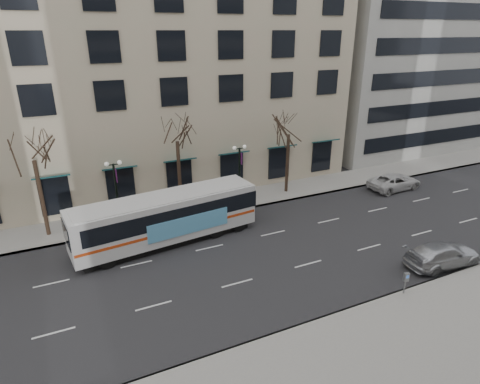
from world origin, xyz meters
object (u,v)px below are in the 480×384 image
tree_far_right (289,124)px  lamp_post_right (240,172)px  pay_station (406,279)px  tree_far_mid (177,129)px  tree_far_left (31,147)px  silver_car (443,254)px  city_bus (168,217)px  lamp_post_left (117,190)px  white_pickup (395,182)px

tree_far_right → lamp_post_right: tree_far_right is taller
pay_station → tree_far_mid: bearing=128.7°
tree_far_left → tree_far_right: size_ratio=1.03×
tree_far_mid → silver_car: 20.37m
tree_far_left → silver_car: tree_far_left is taller
tree_far_right → lamp_post_right: (-4.99, -0.60, -3.48)m
tree_far_right → city_bus: size_ratio=0.61×
tree_far_right → silver_car: size_ratio=1.57×
tree_far_left → tree_far_right: 20.00m
tree_far_left → silver_car: size_ratio=1.62×
lamp_post_left → city_bus: bearing=-54.7°
lamp_post_right → pay_station: lamp_post_right is taller
lamp_post_right → silver_car: size_ratio=1.01×
lamp_post_left → city_bus: lamp_post_left is taller
silver_car → tree_far_right: bearing=14.2°
tree_far_left → tree_far_mid: tree_far_mid is taller
lamp_post_left → tree_far_left: bearing=173.2°
tree_far_mid → lamp_post_right: size_ratio=1.64×
tree_far_mid → lamp_post_right: 6.41m
lamp_post_right → city_bus: 8.29m
lamp_post_left → silver_car: (17.64, -14.13, -2.20)m
white_pickup → lamp_post_left: bearing=81.2°
lamp_post_left → silver_car: size_ratio=1.01×
lamp_post_left → city_bus: size_ratio=0.40×
silver_car → pay_station: 4.82m
white_pickup → tree_far_left: bearing=81.2°
tree_far_mid → lamp_post_right: (5.01, -0.60, -3.96)m
lamp_post_left → tree_far_right: bearing=2.3°
lamp_post_right → white_pickup: size_ratio=0.99×
silver_car → pay_station: (-4.61, -1.37, 0.36)m
tree_far_mid → city_bus: bearing=-117.1°
tree_far_mid → city_bus: size_ratio=0.65×
tree_far_left → city_bus: (7.73, -4.44, -4.78)m
city_bus → silver_car: city_bus is taller
silver_car → pay_station: bearing=110.6°
tree_far_mid → white_pickup: (19.67, -3.50, -6.18)m
lamp_post_right → silver_car: (7.64, -14.13, -2.20)m
tree_far_right → city_bus: tree_far_right is taller
pay_station → white_pickup: bearing=59.4°
city_bus → white_pickup: bearing=-4.1°
lamp_post_left → white_pickup: size_ratio=0.99×
tree_far_mid → lamp_post_right: bearing=-6.8°
tree_far_left → lamp_post_right: 15.48m
city_bus → white_pickup: city_bus is taller
tree_far_mid → city_bus: (-2.27, -4.44, -4.99)m
tree_far_mid → lamp_post_left: bearing=-173.1°
city_bus → tree_far_left: bearing=143.6°
lamp_post_left → pay_station: 20.33m
tree_far_left → lamp_post_left: (5.01, -0.60, -3.75)m
tree_far_left → lamp_post_left: bearing=-6.8°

